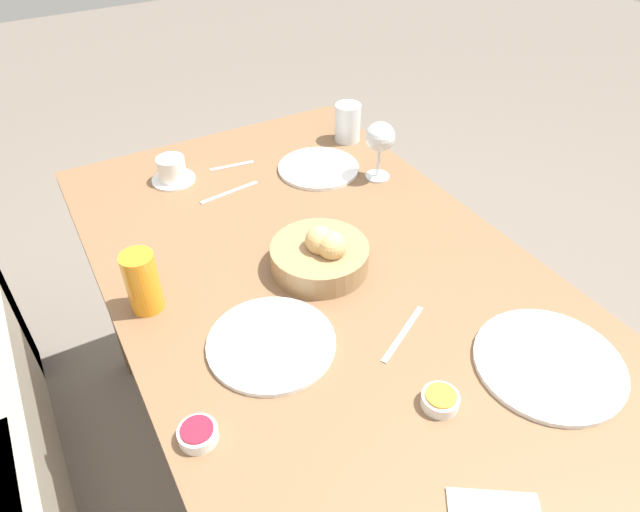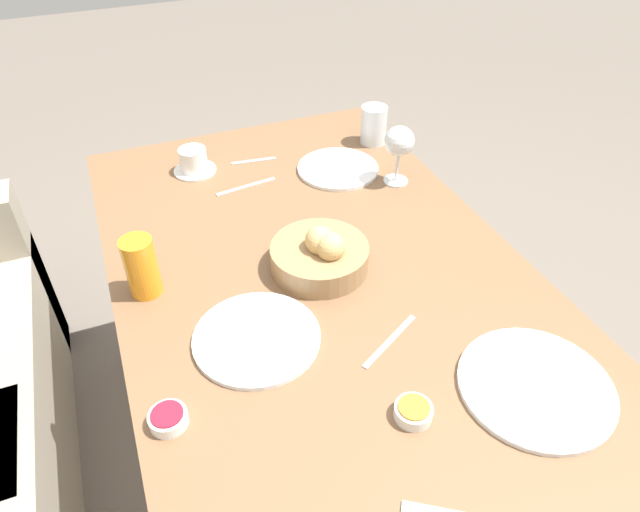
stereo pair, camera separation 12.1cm
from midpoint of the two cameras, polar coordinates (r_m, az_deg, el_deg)
name	(u,v)px [view 2 (the right image)]	position (r m, az deg, el deg)	size (l,w,h in m)	color
ground_plane	(322,467)	(1.81, 2.25, -20.41)	(10.00, 10.00, 0.00)	#6B6056
dining_table	(323,307)	(1.28, 2.99, -5.22)	(1.42, 0.86, 0.77)	brown
bread_basket	(321,254)	(1.20, 2.94, 0.09)	(0.21, 0.21, 0.10)	#99754C
plate_near_left	(536,386)	(1.09, 23.85, -12.00)	(0.26, 0.26, 0.01)	white
plate_near_right	(338,169)	(1.55, 4.05, 8.63)	(0.22, 0.22, 0.01)	white
plate_far_center	(257,338)	(1.07, -3.13, -8.33)	(0.24, 0.24, 0.01)	white
juice_glass	(141,267)	(1.16, -14.64, -1.18)	(0.06, 0.06, 0.13)	orange
water_tumbler	(374,125)	(1.68, 7.50, 12.80)	(0.07, 0.07, 0.11)	silver
wine_glass	(399,143)	(1.47, 10.31, 10.97)	(0.08, 0.08, 0.16)	silver
coffee_cup	(194,162)	(1.56, -10.36, 9.20)	(0.11, 0.11, 0.07)	white
jam_bowl_berry	(168,418)	(0.97, -11.41, -15.82)	(0.06, 0.06, 0.03)	white
jam_bowl_honey	(415,411)	(0.98, 13.09, -15.04)	(0.06, 0.06, 0.03)	white
fork_silver	(390,341)	(1.09, 10.21, -8.51)	(0.09, 0.15, 0.00)	#B7B7BC
knife_silver	(246,187)	(1.48, -5.10, 6.86)	(0.03, 0.16, 0.00)	#B7B7BC
spoon_coffee	(255,160)	(1.60, -4.33, 9.44)	(0.03, 0.12, 0.00)	#B7B7BC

